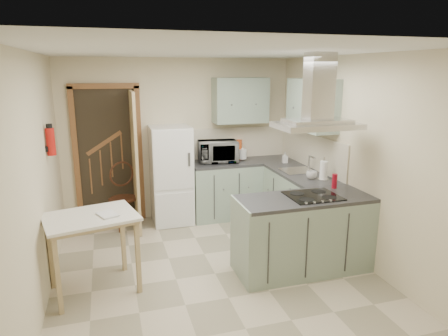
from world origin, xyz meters
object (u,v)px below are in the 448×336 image
object	(u,v)px
fridge	(171,175)
peninsula	(303,234)
bentwood_chair	(123,199)
extractor_hood	(317,125)
drop_leaf_table	(93,253)
microwave	(218,152)

from	to	relation	value
fridge	peninsula	distance (m)	2.35
fridge	bentwood_chair	bearing A→B (deg)	-178.42
extractor_hood	bentwood_chair	distance (m)	3.11
peninsula	bentwood_chair	distance (m)	2.77
fridge	peninsula	xyz separation A→B (m)	(1.22, -1.98, -0.30)
drop_leaf_table	microwave	bearing A→B (deg)	30.77
fridge	peninsula	bearing A→B (deg)	-58.26
peninsula	bentwood_chair	world-z (taller)	peninsula
peninsula	extractor_hood	world-z (taller)	extractor_hood
peninsula	microwave	distance (m)	2.17
fridge	microwave	world-z (taller)	fridge
fridge	drop_leaf_table	size ratio (longest dim) A/B	1.65
drop_leaf_table	bentwood_chair	xyz separation A→B (m)	(0.40, 1.75, 0.02)
fridge	bentwood_chair	world-z (taller)	fridge
bentwood_chair	microwave	size ratio (longest dim) A/B	1.49
extractor_hood	drop_leaf_table	size ratio (longest dim) A/B	0.99
extractor_hood	microwave	bearing A→B (deg)	105.59
fridge	peninsula	size ratio (longest dim) A/B	0.97
peninsula	microwave	size ratio (longest dim) A/B	2.59
bentwood_chair	fridge	bearing A→B (deg)	-19.97
bentwood_chair	microwave	distance (m)	1.61
fridge	microwave	size ratio (longest dim) A/B	2.50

